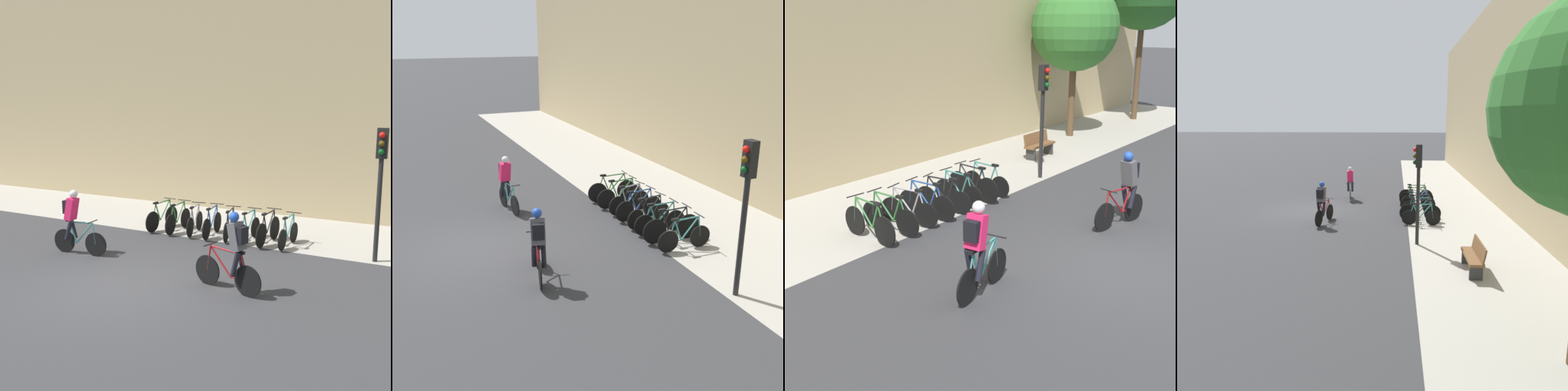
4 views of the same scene
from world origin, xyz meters
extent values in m
plane|color=#333335|center=(0.00, 0.00, 0.00)|extent=(200.00, 200.00, 0.00)
cube|color=#A39E93|center=(0.00, 6.75, 0.00)|extent=(44.00, 4.50, 0.01)
cube|color=tan|center=(0.00, 9.30, 5.24)|extent=(44.00, 0.60, 10.49)
cylinder|color=black|center=(-1.95, 1.63, 0.33)|extent=(0.65, 0.11, 0.65)
cylinder|color=black|center=(-2.96, 1.52, 0.33)|extent=(0.65, 0.11, 0.65)
cylinder|color=teal|center=(-2.29, 1.59, 0.61)|extent=(0.56, 0.10, 0.62)
cylinder|color=teal|center=(-2.66, 1.55, 0.59)|extent=(0.26, 0.07, 0.58)
cylinder|color=teal|center=(-2.40, 1.58, 0.89)|extent=(0.75, 0.12, 0.07)
cylinder|color=teal|center=(-2.75, 1.54, 0.32)|extent=(0.41, 0.08, 0.05)
cylinder|color=teal|center=(-2.87, 1.53, 0.60)|extent=(0.21, 0.06, 0.56)
cylinder|color=teal|center=(-1.99, 1.63, 0.62)|extent=(0.12, 0.05, 0.58)
cylinder|color=black|center=(-2.03, 1.62, 0.95)|extent=(0.08, 0.46, 0.03)
cube|color=black|center=(-2.77, 1.54, 0.92)|extent=(0.21, 0.10, 0.06)
cube|color=#EA1E56|center=(-2.68, 1.55, 1.25)|extent=(0.35, 0.35, 0.63)
sphere|color=silver|center=(-2.60, 1.56, 1.66)|extent=(0.24, 0.24, 0.22)
cylinder|color=black|center=(-2.71, 1.43, 0.67)|extent=(0.29, 0.14, 0.56)
cylinder|color=black|center=(-2.74, 1.65, 0.67)|extent=(0.25, 0.14, 0.56)
cube|color=black|center=(-2.81, 1.53, 1.30)|extent=(0.17, 0.27, 0.36)
cylinder|color=black|center=(1.66, 1.18, 0.34)|extent=(0.67, 0.19, 0.68)
cylinder|color=black|center=(2.74, 0.92, 0.34)|extent=(0.67, 0.19, 0.68)
cylinder|color=maroon|center=(2.02, 1.09, 0.62)|extent=(0.60, 0.18, 0.62)
cylinder|color=maroon|center=(2.42, 0.99, 0.61)|extent=(0.28, 0.10, 0.58)
cylinder|color=maroon|center=(2.14, 1.06, 0.91)|extent=(0.81, 0.23, 0.07)
cylinder|color=maroon|center=(2.52, 0.97, 0.33)|extent=(0.44, 0.13, 0.05)
cylinder|color=maroon|center=(2.64, 0.94, 0.62)|extent=(0.23, 0.08, 0.56)
cylinder|color=maroon|center=(1.70, 1.16, 0.63)|extent=(0.13, 0.06, 0.59)
cylinder|color=black|center=(1.74, 1.15, 0.96)|extent=(0.13, 0.45, 0.03)
cube|color=black|center=(2.54, 0.96, 0.93)|extent=(0.21, 0.12, 0.06)
cube|color=#4C4C51|center=(2.45, 0.99, 1.26)|extent=(0.39, 0.39, 0.63)
sphere|color=#1E47AD|center=(2.37, 1.00, 1.67)|extent=(0.27, 0.27, 0.22)
cylinder|color=black|center=(2.52, 1.08, 0.69)|extent=(0.29, 0.17, 0.56)
cylinder|color=black|center=(2.47, 0.87, 0.69)|extent=(0.26, 0.16, 0.56)
cube|color=black|center=(2.58, 0.95, 1.31)|extent=(0.20, 0.29, 0.36)
cylinder|color=black|center=(-1.98, 5.56, 0.34)|extent=(0.08, 0.68, 0.68)
cylinder|color=black|center=(-2.05, 4.51, 0.34)|extent=(0.08, 0.68, 0.68)
cylinder|color=#2D6B33|center=(-2.01, 5.20, 0.62)|extent=(0.08, 0.58, 0.62)
cylinder|color=#2D6B33|center=(-2.03, 4.82, 0.61)|extent=(0.06, 0.27, 0.58)
cylinder|color=#2D6B33|center=(-2.01, 5.09, 0.90)|extent=(0.09, 0.78, 0.07)
cylinder|color=#2D6B33|center=(-2.04, 4.72, 0.33)|extent=(0.06, 0.42, 0.05)
cylinder|color=#2D6B33|center=(-2.05, 4.61, 0.61)|extent=(0.05, 0.22, 0.56)
cylinder|color=#2D6B33|center=(-1.98, 5.52, 0.63)|extent=(0.04, 0.12, 0.59)
cylinder|color=black|center=(-1.99, 5.47, 0.96)|extent=(0.46, 0.06, 0.03)
cube|color=black|center=(-2.04, 4.70, 0.93)|extent=(0.09, 0.20, 0.06)
cylinder|color=black|center=(-1.43, 5.56, 0.33)|extent=(0.07, 0.66, 0.66)
cylinder|color=black|center=(-1.37, 4.51, 0.33)|extent=(0.07, 0.66, 0.66)
cylinder|color=#2D6B33|center=(-1.41, 5.20, 0.61)|extent=(0.07, 0.58, 0.62)
cylinder|color=#2D6B33|center=(-1.39, 4.81, 0.60)|extent=(0.06, 0.27, 0.58)
cylinder|color=#2D6B33|center=(-1.41, 5.09, 0.89)|extent=(0.08, 0.79, 0.07)
cylinder|color=#2D6B33|center=(-1.38, 4.72, 0.32)|extent=(0.06, 0.43, 0.05)
cylinder|color=#2D6B33|center=(-1.38, 4.60, 0.60)|extent=(0.04, 0.22, 0.56)
cylinder|color=#2D6B33|center=(-1.43, 5.52, 0.62)|extent=(0.04, 0.12, 0.59)
cylinder|color=black|center=(-1.43, 5.48, 0.95)|extent=(0.46, 0.05, 0.03)
cube|color=black|center=(-1.38, 4.70, 0.92)|extent=(0.09, 0.20, 0.06)
cylinder|color=black|center=(-0.88, 5.51, 0.31)|extent=(0.15, 0.62, 0.62)
cylinder|color=black|center=(-0.70, 4.56, 0.31)|extent=(0.15, 0.62, 0.62)
cylinder|color=#99999E|center=(-0.82, 5.19, 0.59)|extent=(0.14, 0.53, 0.62)
cylinder|color=#99999E|center=(-0.75, 4.84, 0.58)|extent=(0.09, 0.25, 0.58)
cylinder|color=#99999E|center=(-0.80, 5.08, 0.88)|extent=(0.18, 0.71, 0.07)
cylinder|color=#99999E|center=(-0.73, 4.75, 0.30)|extent=(0.11, 0.39, 0.05)
cylinder|color=#99999E|center=(-0.71, 4.65, 0.59)|extent=(0.07, 0.21, 0.56)
cylinder|color=#99999E|center=(-0.87, 5.47, 0.60)|extent=(0.06, 0.12, 0.58)
cylinder|color=black|center=(-0.87, 5.44, 0.93)|extent=(0.46, 0.12, 0.03)
cube|color=black|center=(-0.73, 4.73, 0.90)|extent=(0.12, 0.21, 0.06)
cylinder|color=black|center=(-0.24, 5.54, 0.33)|extent=(0.11, 0.65, 0.65)
cylinder|color=black|center=(-0.12, 4.53, 0.33)|extent=(0.11, 0.65, 0.65)
cylinder|color=#1E478C|center=(-0.20, 5.20, 0.61)|extent=(0.11, 0.56, 0.62)
cylinder|color=#1E478C|center=(-0.15, 4.82, 0.59)|extent=(0.07, 0.26, 0.58)
cylinder|color=#1E478C|center=(-0.18, 5.09, 0.89)|extent=(0.13, 0.75, 0.07)
cylinder|color=#1E478C|center=(-0.14, 4.73, 0.32)|extent=(0.08, 0.41, 0.05)
cylinder|color=#1E478C|center=(-0.13, 4.62, 0.60)|extent=(0.06, 0.22, 0.56)
cylinder|color=#1E478C|center=(-0.23, 5.50, 0.62)|extent=(0.05, 0.12, 0.59)
cylinder|color=black|center=(-0.23, 5.46, 0.95)|extent=(0.46, 0.08, 0.03)
cube|color=black|center=(-0.14, 4.71, 0.92)|extent=(0.10, 0.21, 0.06)
cylinder|color=black|center=(0.34, 5.53, 0.30)|extent=(0.15, 0.60, 0.61)
cylinder|color=black|center=(0.53, 4.54, 0.30)|extent=(0.15, 0.60, 0.61)
cylinder|color=black|center=(0.41, 5.19, 0.59)|extent=(0.15, 0.55, 0.62)
cylinder|color=black|center=(0.48, 4.83, 0.57)|extent=(0.09, 0.26, 0.58)
cylinder|color=black|center=(0.43, 5.09, 0.87)|extent=(0.18, 0.74, 0.07)
cylinder|color=black|center=(0.50, 4.74, 0.30)|extent=(0.11, 0.40, 0.05)
cylinder|color=black|center=(0.52, 4.63, 0.58)|extent=(0.07, 0.21, 0.56)
cylinder|color=black|center=(0.35, 5.49, 0.59)|extent=(0.06, 0.12, 0.58)
cylinder|color=black|center=(0.36, 5.45, 0.92)|extent=(0.46, 0.12, 0.03)
cube|color=black|center=(0.50, 4.72, 0.89)|extent=(0.12, 0.21, 0.06)
cylinder|color=black|center=(1.06, 5.54, 0.31)|extent=(0.05, 0.62, 0.62)
cylinder|color=black|center=(1.04, 4.53, 0.31)|extent=(0.05, 0.62, 0.62)
cylinder|color=teal|center=(1.05, 5.20, 0.59)|extent=(0.05, 0.55, 0.62)
cylinder|color=teal|center=(1.04, 4.82, 0.58)|extent=(0.05, 0.26, 0.58)
cylinder|color=teal|center=(1.05, 5.09, 0.88)|extent=(0.06, 0.75, 0.07)
cylinder|color=teal|center=(1.04, 4.73, 0.30)|extent=(0.04, 0.40, 0.05)
cylinder|color=teal|center=(1.04, 4.62, 0.59)|extent=(0.04, 0.21, 0.56)
cylinder|color=teal|center=(1.06, 5.50, 0.60)|extent=(0.04, 0.12, 0.58)
cylinder|color=black|center=(1.06, 5.46, 0.93)|extent=(0.46, 0.04, 0.03)
cube|color=black|center=(1.04, 4.71, 0.90)|extent=(0.09, 0.20, 0.06)
cylinder|color=black|center=(1.68, 5.56, 0.36)|extent=(0.06, 0.71, 0.71)
cylinder|color=black|center=(1.64, 4.52, 0.36)|extent=(0.06, 0.71, 0.71)
cylinder|color=black|center=(1.67, 5.20, 0.64)|extent=(0.06, 0.57, 0.62)
cylinder|color=black|center=(1.65, 4.82, 0.62)|extent=(0.05, 0.27, 0.58)
cylinder|color=black|center=(1.66, 5.09, 0.92)|extent=(0.07, 0.77, 0.07)
cylinder|color=black|center=(1.65, 4.72, 0.35)|extent=(0.05, 0.42, 0.05)
cylinder|color=black|center=(1.65, 4.61, 0.63)|extent=(0.04, 0.22, 0.56)
cylinder|color=black|center=(1.68, 5.51, 0.65)|extent=(0.04, 0.12, 0.59)
cylinder|color=black|center=(1.68, 5.47, 0.98)|extent=(0.46, 0.05, 0.03)
cube|color=black|center=(1.65, 4.70, 0.95)|extent=(0.09, 0.20, 0.06)
cylinder|color=black|center=(2.29, 5.52, 0.30)|extent=(0.05, 0.61, 0.61)
cylinder|color=black|center=(2.26, 4.55, 0.30)|extent=(0.05, 0.61, 0.61)
cylinder|color=teal|center=(2.28, 5.19, 0.59)|extent=(0.06, 0.54, 0.62)
cylinder|color=teal|center=(2.27, 4.83, 0.57)|extent=(0.05, 0.25, 0.58)
cylinder|color=teal|center=(2.28, 5.08, 0.87)|extent=(0.06, 0.72, 0.07)
cylinder|color=teal|center=(2.27, 4.74, 0.30)|extent=(0.04, 0.39, 0.05)
cylinder|color=teal|center=(2.26, 4.64, 0.58)|extent=(0.04, 0.21, 0.56)
cylinder|color=teal|center=(2.29, 5.48, 0.59)|extent=(0.04, 0.11, 0.58)
cylinder|color=black|center=(2.29, 5.44, 0.92)|extent=(0.46, 0.04, 0.03)
cube|color=black|center=(2.27, 4.72, 0.89)|extent=(0.09, 0.20, 0.06)
cylinder|color=black|center=(4.70, 4.75, 1.72)|extent=(0.12, 0.12, 3.44)
cube|color=black|center=(4.70, 4.75, 3.06)|extent=(0.26, 0.20, 0.76)
sphere|color=red|center=(4.70, 4.62, 3.27)|extent=(0.15, 0.15, 0.15)
sphere|color=#4C380A|center=(4.70, 4.62, 3.06)|extent=(0.15, 0.15, 0.15)
sphere|color=#0C4719|center=(4.70, 4.62, 2.85)|extent=(0.15, 0.15, 0.15)
camera|label=1|loc=(6.48, -8.20, 3.92)|focal=45.00mm
camera|label=2|loc=(12.10, -2.00, 5.48)|focal=45.00mm
camera|label=3|loc=(-9.43, -3.70, 4.60)|focal=50.00mm
camera|label=4|loc=(17.39, 3.99, 4.30)|focal=35.00mm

